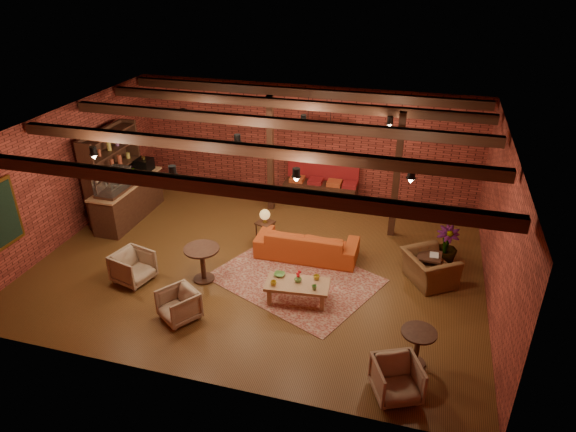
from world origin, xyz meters
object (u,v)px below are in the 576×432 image
(coffee_table, at_px, (297,285))
(armchair_far, at_px, (397,378))
(side_table_book, at_px, (429,257))
(sofa, at_px, (307,243))
(armchair_a, at_px, (133,266))
(round_table_right, at_px, (418,343))
(side_table_lamp, at_px, (265,217))
(armchair_b, at_px, (179,304))
(round_table_left, at_px, (202,258))
(armchair_right, at_px, (430,263))
(plant_tall, at_px, (452,209))

(coffee_table, xyz_separation_m, armchair_far, (2.20, -2.02, -0.03))
(side_table_book, bearing_deg, sofa, 177.65)
(armchair_a, distance_m, round_table_right, 6.17)
(round_table_right, bearing_deg, side_table_lamp, 138.28)
(round_table_right, bearing_deg, armchair_a, 171.13)
(coffee_table, height_order, round_table_right, round_table_right)
(side_table_book, bearing_deg, armchair_far, -95.70)
(sofa, distance_m, armchair_far, 4.49)
(sofa, xyz_separation_m, armchair_b, (-1.86, -2.94, 0.00))
(side_table_lamp, xyz_separation_m, armchair_a, (-2.21, -2.52, -0.25))
(side_table_book, distance_m, round_table_right, 2.85)
(armchair_a, bearing_deg, side_table_book, -58.59)
(sofa, bearing_deg, side_table_book, 177.02)
(round_table_left, xyz_separation_m, armchair_a, (-1.45, -0.45, -0.16))
(armchair_b, bearing_deg, side_table_lamp, 113.48)
(armchair_right, bearing_deg, plant_tall, -54.84)
(armchair_a, distance_m, plant_tall, 7.11)
(armchair_right, relative_size, round_table_right, 1.49)
(round_table_left, relative_size, plant_tall, 0.29)
(armchair_a, relative_size, side_table_book, 1.30)
(armchair_right, xyz_separation_m, plant_tall, (0.33, 0.87, 0.94))
(coffee_table, height_order, round_table_left, round_table_left)
(armchair_b, relative_size, plant_tall, 0.25)
(round_table_left, bearing_deg, plant_tall, 22.73)
(round_table_left, bearing_deg, sofa, 38.72)
(armchair_a, bearing_deg, armchair_b, -106.43)
(coffee_table, relative_size, round_table_left, 1.68)
(side_table_lamp, distance_m, armchair_a, 3.36)
(armchair_far, bearing_deg, armchair_a, 138.17)
(side_table_lamp, xyz_separation_m, plant_tall, (4.34, 0.06, 0.78))
(side_table_lamp, xyz_separation_m, round_table_left, (-0.75, -2.07, -0.09))
(plant_tall, bearing_deg, round_table_right, -97.21)
(sofa, distance_m, round_table_right, 4.01)
(sofa, relative_size, coffee_table, 1.76)
(round_table_left, xyz_separation_m, armchair_b, (0.09, -1.37, -0.20))
(sofa, bearing_deg, round_table_left, 38.09)
(armchair_a, bearing_deg, armchair_far, -92.49)
(coffee_table, bearing_deg, round_table_right, -26.00)
(coffee_table, relative_size, armchair_right, 1.27)
(coffee_table, height_order, armchair_far, armchair_far)
(side_table_lamp, bearing_deg, round_table_right, -41.72)
(armchair_right, bearing_deg, armchair_a, 71.50)
(sofa, height_order, armchair_far, armchair_far)
(side_table_lamp, relative_size, round_table_right, 1.15)
(armchair_b, bearing_deg, armchair_far, 23.21)
(side_table_lamp, distance_m, armchair_far, 5.61)
(coffee_table, xyz_separation_m, round_table_right, (2.47, -1.21, 0.08))
(plant_tall, bearing_deg, side_table_lamp, -179.15)
(plant_tall, bearing_deg, side_table_book, -117.30)
(round_table_left, distance_m, armchair_right, 4.92)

